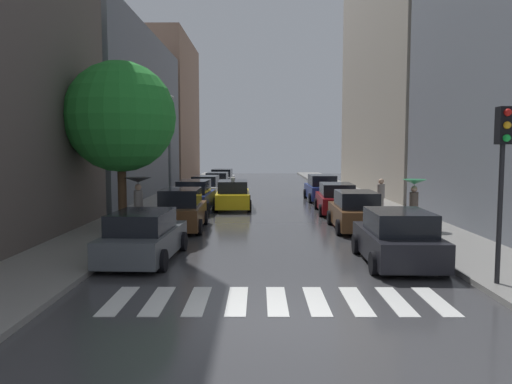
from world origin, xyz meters
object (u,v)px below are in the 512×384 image
object	(u,v)px
parked_car_right_fourth	(322,189)
parked_car_right_second	(355,212)
parked_car_left_fourth	(206,188)
parked_car_left_sixth	(222,178)
parked_car_right_nearest	(397,239)
parked_car_left_second	(181,211)
pedestrian_near_tree	(414,193)
parked_car_left_fifth	(217,183)
parked_car_left_nearest	(144,237)
traffic_light_right_corner	(503,155)
parked_car_right_third	(336,199)
parked_car_left_third	(195,197)
street_tree_left	(120,117)
lamp_post_left	(170,142)
pedestrian_foreground	(381,196)
pedestrian_by_kerb	(138,190)
taxi_midroad	(233,195)

from	to	relation	value
parked_car_right_fourth	parked_car_right_second	bearing A→B (deg)	179.00
parked_car_left_fourth	parked_car_left_sixth	size ratio (longest dim) A/B	0.99
parked_car_left_sixth	parked_car_right_nearest	distance (m)	31.40
parked_car_left_second	pedestrian_near_tree	distance (m)	9.76
parked_car_left_fifth	parked_car_left_nearest	bearing A→B (deg)	179.99
parked_car_left_nearest	traffic_light_right_corner	bearing A→B (deg)	-105.72
parked_car_left_nearest	parked_car_right_third	xyz separation A→B (m)	(7.72, 11.43, 0.03)
parked_car_left_fourth	parked_car_right_fourth	xyz separation A→B (m)	(7.77, -0.71, 0.04)
parked_car_right_fourth	parked_car_left_third	bearing A→B (deg)	126.46
parked_car_left_fourth	pedestrian_near_tree	xyz separation A→B (m)	(10.00, -13.19, 0.86)
parked_car_left_third	parked_car_right_third	distance (m)	7.70
parked_car_left_fifth	pedestrian_near_tree	world-z (taller)	pedestrian_near_tree
parked_car_right_second	traffic_light_right_corner	world-z (taller)	traffic_light_right_corner
street_tree_left	pedestrian_near_tree	bearing A→B (deg)	-1.37
parked_car_left_sixth	lamp_post_left	size ratio (longest dim) A/B	0.69
pedestrian_near_tree	lamp_post_left	size ratio (longest dim) A/B	0.32
parked_car_left_sixth	pedestrian_near_tree	xyz separation A→B (m)	(9.73, -24.73, 0.86)
parked_car_left_second	pedestrian_foreground	distance (m)	9.91
parked_car_left_fourth	lamp_post_left	distance (m)	6.01
parked_car_right_nearest	parked_car_right_fourth	xyz separation A→B (m)	(0.03, 18.24, 0.04)
pedestrian_foreground	pedestrian_by_kerb	xyz separation A→B (m)	(-11.05, -3.72, 0.59)
parked_car_left_second	parked_car_left_fifth	distance (m)	18.61
parked_car_left_fourth	street_tree_left	world-z (taller)	street_tree_left
parked_car_left_nearest	parked_car_right_fourth	world-z (taller)	parked_car_right_fourth
parked_car_left_nearest	parked_car_left_third	size ratio (longest dim) A/B	0.98
parked_car_left_nearest	pedestrian_foreground	bearing A→B (deg)	-43.30
parked_car_right_third	taxi_midroad	xyz separation A→B (m)	(-5.65, 1.96, 0.01)
parked_car_right_nearest	parked_car_right_fourth	world-z (taller)	parked_car_right_fourth
parked_car_left_third	pedestrian_near_tree	distance (m)	11.98
parked_car_left_fifth	parked_car_right_third	bearing A→B (deg)	-149.60
parked_car_left_sixth	traffic_light_right_corner	world-z (taller)	traffic_light_right_corner
parked_car_left_fourth	parked_car_right_nearest	bearing A→B (deg)	-156.41
parked_car_left_nearest	taxi_midroad	distance (m)	13.55
parked_car_left_fourth	parked_car_right_second	distance (m)	14.81
parked_car_left_fifth	pedestrian_by_kerb	world-z (taller)	pedestrian_by_kerb
taxi_midroad	pedestrian_foreground	world-z (taller)	pedestrian_foreground
traffic_light_right_corner	pedestrian_by_kerb	bearing A→B (deg)	141.52
parked_car_right_second	parked_car_right_third	xyz separation A→B (m)	(0.05, 5.56, -0.02)
traffic_light_right_corner	parked_car_right_second	bearing A→B (deg)	100.95
parked_car_right_second	pedestrian_near_tree	world-z (taller)	pedestrian_near_tree
parked_car_left_fifth	lamp_post_left	world-z (taller)	lamp_post_left
parked_car_left_nearest	parked_car_left_third	xyz separation A→B (m)	(0.04, 11.97, 0.08)
parked_car_right_nearest	parked_car_right_third	bearing A→B (deg)	0.93
street_tree_left	pedestrian_by_kerb	bearing A→B (deg)	-7.94
parked_car_left_second	parked_car_right_fourth	world-z (taller)	parked_car_left_second
parked_car_left_sixth	parked_car_right_fourth	distance (m)	14.37
street_tree_left	traffic_light_right_corner	world-z (taller)	street_tree_left
parked_car_left_fourth	pedestrian_by_kerb	size ratio (longest dim) A/B	2.07
parked_car_left_sixth	pedestrian_near_tree	world-z (taller)	pedestrian_near_tree
parked_car_right_second	pedestrian_by_kerb	world-z (taller)	pedestrian_by_kerb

